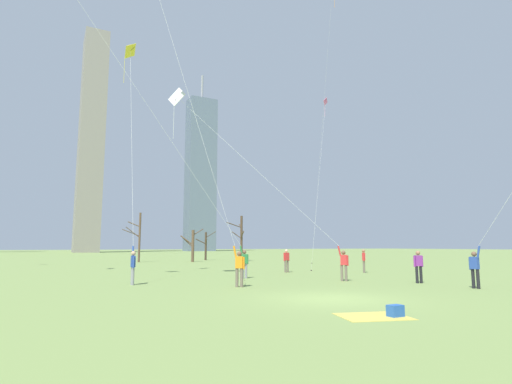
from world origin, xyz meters
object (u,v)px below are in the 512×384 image
(distant_kite_low_near_trees_pink, at_px, (324,120))
(distant_kite_high_overhead_orange, at_px, (330,23))
(bare_tree_far_right_edge, at_px, (241,237))
(bare_tree_right_of_center, at_px, (139,236))
(kite_flyer_far_back_red, at_px, (226,221))
(picnic_spot, at_px, (386,313))
(bare_tree_leftmost, at_px, (192,245))
(kite_flyer_foreground_left_blue, at_px, (216,217))
(kite_flyer_midfield_right_white, at_px, (294,214))
(kite_flyer_midfield_left_yellow, at_px, (132,210))
(bystander_far_off_by_trees, at_px, (418,265))
(bystander_strolling_midfield, at_px, (364,260))
(bare_tree_left_of_center, at_px, (206,245))
(bystander_watching_nearby, at_px, (286,259))

(distant_kite_low_near_trees_pink, bearing_deg, distant_kite_high_overhead_orange, 18.02)
(distant_kite_low_near_trees_pink, height_order, bare_tree_far_right_edge, distant_kite_low_near_trees_pink)
(bare_tree_right_of_center, bearing_deg, kite_flyer_far_back_red, -93.61)
(picnic_spot, bearing_deg, bare_tree_leftmost, 79.51)
(kite_flyer_foreground_left_blue, bearing_deg, distant_kite_low_near_trees_pink, 29.40)
(kite_flyer_foreground_left_blue, relative_size, picnic_spot, 8.05)
(kite_flyer_far_back_red, xyz_separation_m, bare_tree_leftmost, (7.78, 28.75, -1.03))
(kite_flyer_midfield_right_white, bearing_deg, kite_flyer_midfield_left_yellow, 163.79)
(kite_flyer_midfield_right_white, distance_m, bystander_far_off_by_trees, 6.95)
(kite_flyer_foreground_left_blue, distance_m, distant_kite_high_overhead_orange, 25.94)
(kite_flyer_far_back_red, relative_size, distant_kite_low_near_trees_pink, 1.10)
(kite_flyer_midfield_right_white, height_order, bystander_strolling_midfield, kite_flyer_midfield_right_white)
(kite_flyer_midfield_right_white, distance_m, bare_tree_right_of_center, 29.25)
(bare_tree_right_of_center, distance_m, bare_tree_far_right_edge, 12.12)
(kite_flyer_foreground_left_blue, distance_m, picnic_spot, 13.94)
(bystander_strolling_midfield, bearing_deg, bare_tree_right_of_center, 112.19)
(distant_kite_low_near_trees_pink, bearing_deg, bare_tree_far_right_edge, 92.48)
(distant_kite_low_near_trees_pink, bearing_deg, bystander_far_off_by_trees, -109.28)
(distant_kite_high_overhead_orange, bearing_deg, distant_kite_low_near_trees_pink, -161.98)
(kite_flyer_foreground_left_blue, height_order, picnic_spot, kite_flyer_foreground_left_blue)
(bystander_strolling_midfield, relative_size, picnic_spot, 0.77)
(distant_kite_low_near_trees_pink, distance_m, bare_tree_left_of_center, 25.13)
(bystander_watching_nearby, bearing_deg, kite_flyer_midfield_left_yellow, -163.16)
(distant_kite_high_overhead_orange, xyz_separation_m, bare_tree_leftmost, (-7.99, 16.65, -21.37))
(bystander_strolling_midfield, height_order, bare_tree_leftmost, bare_tree_leftmost)
(bystander_strolling_midfield, bearing_deg, kite_flyer_midfield_right_white, -157.75)
(bare_tree_leftmost, bearing_deg, picnic_spot, -100.49)
(picnic_spot, bearing_deg, bare_tree_far_right_edge, 70.80)
(bystander_watching_nearby, xyz_separation_m, bare_tree_leftmost, (-0.04, 21.27, 1.09))
(distant_kite_low_near_trees_pink, bearing_deg, kite_flyer_midfield_right_white, -133.90)
(bare_tree_leftmost, bearing_deg, kite_flyer_midfield_left_yellow, -114.70)
(bystander_far_off_by_trees, relative_size, bare_tree_far_right_edge, 0.29)
(bystander_watching_nearby, bearing_deg, picnic_spot, -112.83)
(bystander_strolling_midfield, xyz_separation_m, distant_kite_high_overhead_orange, (3.26, 7.34, 22.46))
(bystander_watching_nearby, relative_size, distant_kite_low_near_trees_pink, 0.10)
(kite_flyer_midfield_left_yellow, relative_size, bare_tree_right_of_center, 2.67)
(bare_tree_leftmost, distance_m, bare_tree_far_right_edge, 6.10)
(distant_kite_high_overhead_orange, height_order, bare_tree_right_of_center, distant_kite_high_overhead_orange)
(bare_tree_right_of_center, bearing_deg, distant_kite_low_near_trees_pink, -56.58)
(bare_tree_right_of_center, relative_size, bare_tree_left_of_center, 1.49)
(bare_tree_far_right_edge, bearing_deg, bystander_watching_nearby, -106.10)
(distant_kite_high_overhead_orange, bearing_deg, kite_flyer_foreground_left_blue, -151.52)
(bare_tree_leftmost, bearing_deg, distant_kite_low_near_trees_pink, -68.56)
(bare_tree_left_of_center, bearing_deg, kite_flyer_midfield_right_white, -101.38)
(kite_flyer_far_back_red, height_order, bare_tree_far_right_edge, kite_flyer_far_back_red)
(bystander_watching_nearby, bearing_deg, bare_tree_left_of_center, 82.54)
(kite_flyer_far_back_red, bearing_deg, bare_tree_leftmost, 74.86)
(kite_flyer_midfield_right_white, xyz_separation_m, picnic_spot, (-4.06, -10.97, -3.55))
(kite_flyer_midfield_left_yellow, distance_m, bare_tree_far_right_edge, 29.70)
(kite_flyer_midfield_left_yellow, height_order, bare_tree_left_of_center, kite_flyer_midfield_left_yellow)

